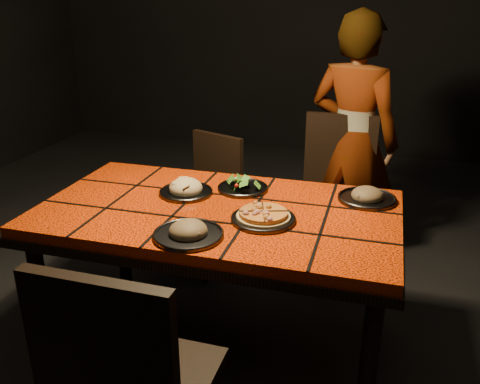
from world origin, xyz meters
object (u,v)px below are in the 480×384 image
(chair_far_left, at_px, (209,193))
(chair_far_right, at_px, (336,184))
(dining_table, at_px, (218,223))
(plate_pasta, at_px, (186,189))
(plate_pizza, at_px, (263,217))
(diner, at_px, (353,141))
(chair_near, at_px, (127,381))

(chair_far_left, bearing_deg, chair_far_right, 33.76)
(chair_far_left, relative_size, chair_far_right, 0.87)
(dining_table, xyz_separation_m, plate_pasta, (-0.20, 0.11, 0.10))
(chair_far_left, xyz_separation_m, chair_far_right, (0.77, 0.17, 0.07))
(plate_pizza, bearing_deg, chair_far_right, 78.93)
(dining_table, distance_m, plate_pizza, 0.26)
(chair_far_left, distance_m, chair_far_right, 0.79)
(dining_table, relative_size, diner, 1.03)
(chair_near, height_order, plate_pizza, chair_near)
(plate_pizza, bearing_deg, chair_near, -104.45)
(dining_table, distance_m, chair_near, 0.93)
(dining_table, bearing_deg, plate_pizza, -19.53)
(chair_near, bearing_deg, plate_pasta, -77.52)
(diner, relative_size, plate_pasta, 6.14)
(diner, bearing_deg, chair_far_left, 40.81)
(dining_table, xyz_separation_m, chair_near, (0.01, -0.92, -0.11))
(dining_table, xyz_separation_m, diner, (0.50, 1.14, 0.12))
(chair_near, relative_size, plate_pasta, 3.82)
(chair_far_left, height_order, diner, diner)
(chair_far_left, xyz_separation_m, diner, (0.84, 0.34, 0.31))
(plate_pizza, height_order, plate_pasta, plate_pasta)
(chair_far_right, distance_m, plate_pasta, 1.09)
(chair_far_right, distance_m, plate_pizza, 1.10)
(dining_table, relative_size, chair_far_left, 1.93)
(dining_table, xyz_separation_m, chair_far_right, (0.44, 0.97, -0.12))
(dining_table, bearing_deg, plate_pasta, 150.26)
(chair_near, distance_m, plate_pizza, 0.89)
(chair_far_right, bearing_deg, dining_table, -114.22)
(chair_far_left, xyz_separation_m, plate_pasta, (0.13, -0.69, 0.29))
(chair_far_left, bearing_deg, dining_table, -46.19)
(dining_table, bearing_deg, chair_near, -89.10)
(chair_near, xyz_separation_m, chair_far_right, (0.42, 1.89, -0.01))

